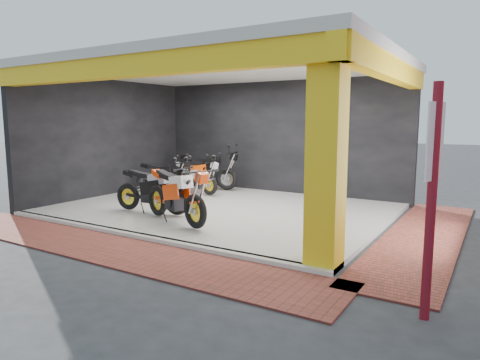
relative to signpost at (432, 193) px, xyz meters
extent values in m
plane|color=#2D2D30|center=(-5.36, 1.76, -1.49)|extent=(80.00, 80.00, 0.00)
cube|color=white|center=(-5.36, 3.76, -1.44)|extent=(8.00, 6.00, 0.10)
cube|color=beige|center=(-5.36, 3.76, 2.11)|extent=(8.40, 6.40, 0.20)
cube|color=black|center=(-5.36, 6.86, 0.26)|extent=(8.20, 0.20, 3.50)
cube|color=black|center=(-9.46, 3.76, 0.26)|extent=(0.20, 6.20, 3.50)
cube|color=yellow|center=(-1.61, 1.01, 0.26)|extent=(0.50, 0.50, 3.50)
cube|color=yellow|center=(-5.36, 0.76, 1.81)|extent=(8.40, 0.30, 0.40)
cube|color=yellow|center=(-1.36, 3.76, 1.81)|extent=(0.30, 6.40, 0.40)
cube|color=white|center=(-5.36, 0.74, -1.44)|extent=(8.00, 0.20, 0.10)
cube|color=#973B31|center=(-5.36, -0.04, -1.47)|extent=(9.00, 1.40, 0.03)
cube|color=#973B31|center=(-0.56, 3.76, -1.47)|extent=(1.40, 7.00, 0.03)
cylinder|color=maroon|center=(0.00, 0.00, -0.13)|extent=(0.11, 0.11, 2.72)
cube|color=white|center=(0.00, 0.00, 0.58)|extent=(0.13, 0.37, 0.87)
camera|label=1|loc=(0.63, -5.16, 0.80)|focal=32.00mm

